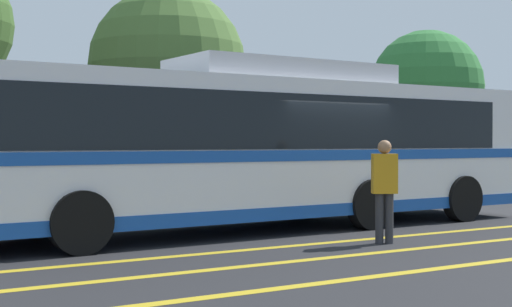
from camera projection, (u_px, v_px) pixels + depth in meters
The scene contains 10 objects.
ground_plane at pixel (314, 228), 14.38m from camera, with size 220.00×220.00×0.00m, color #262628.
lane_strip_0 at pixel (322, 243), 12.18m from camera, with size 0.20×32.79×0.01m, color gold.
lane_strip_1 at pixel (371, 253), 11.07m from camera, with size 0.20×32.79×0.01m, color gold.
lane_strip_2 at pixel (442, 268), 9.78m from camera, with size 0.20×32.79×0.01m, color gold.
curb_strip at pixel (154, 206), 18.57m from camera, with size 40.79×0.36×0.15m, color #99999E.
transit_bus at pixel (257, 145), 14.05m from camera, with size 13.18×2.99×3.33m.
parked_car_2 at pixel (232, 185), 17.81m from camera, with size 4.62×2.20×1.26m.
pedestrian_0 at pixel (384, 184), 12.15m from camera, with size 0.47×0.40×1.77m.
tree_1 at pixel (168, 66), 20.44m from camera, with size 4.48×4.48×6.16m.
tree_2 at pixel (426, 87), 29.20m from camera, with size 4.61×4.61×6.33m.
Camera 1 is at (-8.34, -11.74, 1.73)m, focal length 50.00 mm.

